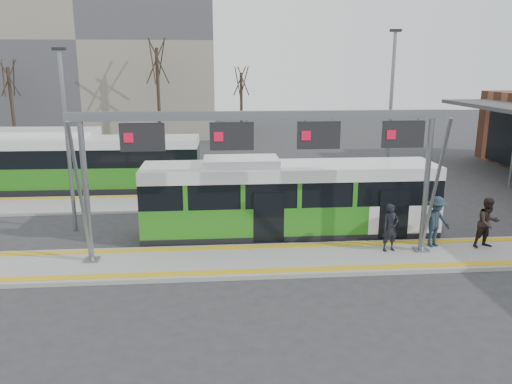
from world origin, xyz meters
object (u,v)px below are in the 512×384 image
hero_bus (289,200)px  passenger_a (390,228)px  gantry (266,142)px  passenger_b (488,223)px  passenger_c (435,222)px

hero_bus → passenger_a: bearing=-36.6°
gantry → hero_bus: gantry is taller
gantry → passenger_b: (8.42, 0.17, -3.19)m
passenger_a → passenger_b: 3.77m
hero_bus → passenger_c: hero_bus is taller
gantry → passenger_c: 7.25m
passenger_b → passenger_c: 1.93m
passenger_a → passenger_c: 1.88m
hero_bus → passenger_a: 4.28m
passenger_b → passenger_a: bearing=169.4°
passenger_c → passenger_a: bearing=173.1°
gantry → hero_bus: size_ratio=1.09×
hero_bus → passenger_b: 7.61m
hero_bus → passenger_b: size_ratio=6.19×
gantry → passenger_a: 5.68m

